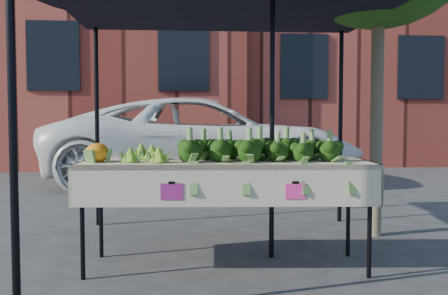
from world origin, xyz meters
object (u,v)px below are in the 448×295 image
Objects in this scene: canopy at (232,106)px; vehicle at (204,28)px; street_tree at (378,54)px; table at (226,214)px.

vehicle is (-0.06, 5.14, 1.59)m from canopy.
canopy is at bearing -156.97° from street_tree.
canopy is 1.83m from street_tree.
canopy is 5.38m from vehicle.
table is 0.41× the size of vehicle.
table is at bearing -103.68° from canopy.
canopy is 0.53× the size of vehicle.
vehicle is (0.03, 5.49, 2.51)m from table.
table is 0.99m from canopy.
table is 0.77× the size of canopy.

